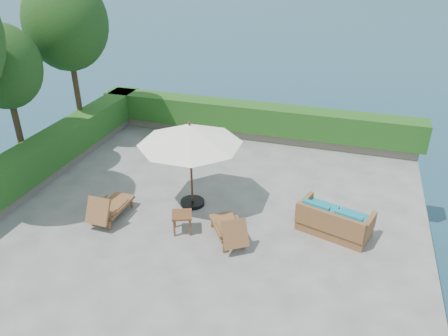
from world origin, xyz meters
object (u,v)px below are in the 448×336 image
(lounge_right, at_px, (229,229))
(wicker_loveseat, at_px, (334,222))
(patio_umbrella, at_px, (190,135))
(lounge_left, at_px, (109,208))
(side_table, at_px, (182,217))

(lounge_right, relative_size, wicker_loveseat, 0.79)
(lounge_right, distance_m, wicker_loveseat, 2.74)
(patio_umbrella, bearing_deg, wicker_loveseat, -3.37)
(lounge_left, xyz_separation_m, side_table, (2.13, 0.07, 0.07))
(patio_umbrella, distance_m, wicker_loveseat, 4.44)
(patio_umbrella, bearing_deg, lounge_left, -143.57)
(patio_umbrella, relative_size, lounge_right, 2.36)
(lounge_left, height_order, lounge_right, lounge_left)
(lounge_right, height_order, wicker_loveseat, wicker_loveseat)
(lounge_left, relative_size, lounge_right, 0.98)
(patio_umbrella, bearing_deg, side_table, -80.24)
(lounge_left, bearing_deg, wicker_loveseat, 12.39)
(wicker_loveseat, bearing_deg, side_table, -147.33)
(lounge_left, relative_size, side_table, 2.37)
(side_table, bearing_deg, wicker_loveseat, 16.07)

